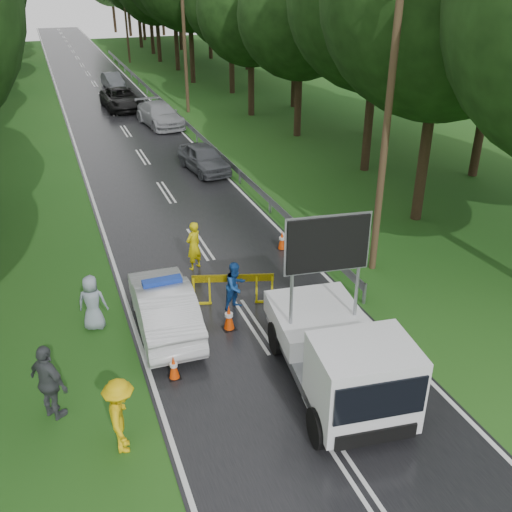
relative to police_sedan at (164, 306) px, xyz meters
name	(u,v)px	position (x,y,z in m)	size (l,w,h in m)	color
ground	(254,326)	(2.48, -0.84, -0.75)	(160.00, 160.00, 0.00)	#1C4F16
road	(113,112)	(2.48, 29.16, -0.74)	(7.00, 140.00, 0.02)	black
guardrail	(163,102)	(6.18, 28.83, -0.20)	(0.12, 60.06, 0.70)	gray
utility_pole_near	(387,126)	(7.68, 1.16, 4.31)	(1.40, 0.24, 10.00)	#493A21
utility_pole_mid	(184,39)	(7.68, 27.16, 4.31)	(1.40, 0.24, 10.00)	#493A21
utility_pole_far	(125,14)	(7.68, 53.16, 4.31)	(1.40, 0.24, 10.00)	#493A21
tree_right_near	(499,37)	(11.48, 1.16, 6.80)	(7.92, 7.92, 11.52)	black
police_sedan	(164,306)	(0.00, 0.00, 0.00)	(1.75, 4.59, 1.64)	silver
work_truck	(341,356)	(3.41, -4.36, 0.39)	(2.96, 5.53, 4.22)	gray
barrier	(233,282)	(2.30, 0.58, 0.04)	(2.44, 0.81, 1.05)	yellow
officer	(194,246)	(1.77, 3.31, 0.14)	(0.65, 0.42, 1.77)	yellow
civilian	(236,286)	(2.29, 0.30, 0.04)	(0.77, 0.60, 1.59)	#164493
bystander_left	(121,416)	(-1.87, -4.34, 0.17)	(1.19, 0.68, 1.84)	#E5B70C
bystander_mid	(49,383)	(-3.26, -2.74, 0.24)	(1.16, 0.48, 1.98)	#42464A
bystander_right	(92,303)	(-1.93, 0.74, 0.11)	(0.84, 0.54, 1.71)	#8A96A5
queue_car_first	(204,158)	(5.04, 13.59, -0.05)	(1.66, 4.11, 1.40)	#44474C
queue_car_second	(160,115)	(4.90, 23.83, 0.00)	(2.10, 5.16, 1.50)	#95969C
queue_car_third	(121,99)	(3.28, 29.83, 0.01)	(2.52, 5.48, 1.52)	black
queue_car_fourth	(113,80)	(3.84, 38.67, -0.11)	(1.35, 3.88, 1.28)	#3F4347
cone_near_left	(174,367)	(-0.29, -2.35, -0.41)	(0.33, 0.33, 0.70)	black
cone_center	(229,318)	(1.73, -0.71, -0.36)	(0.38, 0.38, 0.81)	black
cone_far	(233,277)	(2.67, 1.66, -0.43)	(0.31, 0.31, 0.65)	black
cone_left_mid	(184,320)	(0.48, -0.34, -0.37)	(0.37, 0.37, 0.79)	black
cone_right	(282,240)	(5.25, 3.66, -0.39)	(0.35, 0.35, 0.75)	black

